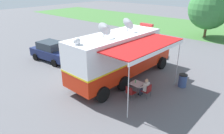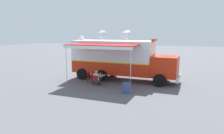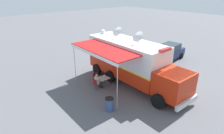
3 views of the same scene
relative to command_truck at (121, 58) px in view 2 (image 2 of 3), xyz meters
The scene contains 10 objects.
ground_plane 2.09m from the command_truck, 93.84° to the right, with size 100.00×100.00×0.00m, color #5B5B60.
lot_stripe 3.75m from the command_truck, 148.12° to the left, with size 0.12×4.80×0.01m, color silver.
command_truck is the anchor object (origin of this frame).
folding_table 2.69m from the command_truck, 27.88° to the right, with size 0.82×0.82×0.73m.
water_bottle 2.52m from the command_truck, 28.84° to the right, with size 0.07×0.07×0.22m.
folding_chair_at_table 3.41m from the command_truck, 20.50° to the right, with size 0.49×0.49×0.87m.
folding_chair_beside_table 3.29m from the command_truck, 41.50° to the right, with size 0.49×0.49×0.87m.
seated_responder 3.19m from the command_truck, 21.72° to the right, with size 0.67×0.56×1.25m.
trash_bin 4.57m from the command_truck, 24.43° to the left, with size 0.57×0.57×0.91m.
car_behind_truck 7.45m from the command_truck, behind, with size 4.36×2.34×1.76m.
Camera 2 is at (18.01, 6.84, 4.28)m, focal length 34.35 mm.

